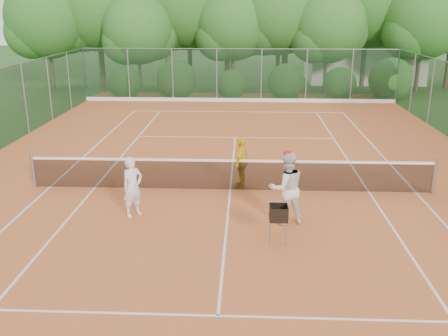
# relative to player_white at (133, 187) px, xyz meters

# --- Properties ---
(ground) EXTENTS (120.00, 120.00, 0.00)m
(ground) POSITION_rel_player_white_xyz_m (2.45, 2.00, -0.81)
(ground) COLOR #264C1B
(ground) RESTS_ON ground
(clay_court) EXTENTS (18.00, 36.00, 0.02)m
(clay_court) POSITION_rel_player_white_xyz_m (2.45, 2.00, -0.80)
(clay_court) COLOR #CE652F
(clay_court) RESTS_ON ground
(club_building) EXTENTS (8.00, 5.00, 3.00)m
(club_building) POSITION_rel_player_white_xyz_m (11.45, 26.00, 0.69)
(club_building) COLOR beige
(club_building) RESTS_ON ground
(tennis_net) EXTENTS (11.97, 0.10, 1.10)m
(tennis_net) POSITION_rel_player_white_xyz_m (2.45, 2.00, -0.28)
(tennis_net) COLOR gray
(tennis_net) RESTS_ON clay_court
(player_white) EXTENTS (0.67, 0.68, 1.59)m
(player_white) POSITION_rel_player_white_xyz_m (0.00, 0.00, 0.00)
(player_white) COLOR white
(player_white) RESTS_ON clay_court
(player_center_grp) EXTENTS (1.07, 0.94, 1.90)m
(player_center_grp) POSITION_rel_player_white_xyz_m (3.92, -0.30, 0.14)
(player_center_grp) COLOR silver
(player_center_grp) RESTS_ON clay_court
(player_yellow) EXTENTS (0.64, 0.99, 1.57)m
(player_yellow) POSITION_rel_player_white_xyz_m (2.77, 2.30, -0.01)
(player_yellow) COLOR yellow
(player_yellow) RESTS_ON clay_court
(ball_hopper) EXTENTS (0.40, 0.40, 0.92)m
(ball_hopper) POSITION_rel_player_white_xyz_m (3.67, -1.46, -0.06)
(ball_hopper) COLOR gray
(ball_hopper) RESTS_ON clay_court
(stray_ball_a) EXTENTS (0.07, 0.07, 0.07)m
(stray_ball_a) POSITION_rel_player_white_xyz_m (3.71, 12.41, -0.76)
(stray_ball_a) COLOR gold
(stray_ball_a) RESTS_ON clay_court
(stray_ball_b) EXTENTS (0.07, 0.07, 0.07)m
(stray_ball_b) POSITION_rel_player_white_xyz_m (2.46, 15.40, -0.76)
(stray_ball_b) COLOR yellow
(stray_ball_b) RESTS_ON clay_court
(stray_ball_c) EXTENTS (0.07, 0.07, 0.07)m
(stray_ball_c) POSITION_rel_player_white_xyz_m (4.63, 12.50, -0.76)
(stray_ball_c) COLOR yellow
(stray_ball_c) RESTS_ON clay_court
(court_markings) EXTENTS (11.03, 23.83, 0.01)m
(court_markings) POSITION_rel_player_white_xyz_m (2.45, 2.00, -0.79)
(court_markings) COLOR white
(court_markings) RESTS_ON clay_court
(fence_back) EXTENTS (18.07, 0.07, 3.00)m
(fence_back) POSITION_rel_player_white_xyz_m (2.45, 17.00, 0.71)
(fence_back) COLOR #19381E
(fence_back) RESTS_ON clay_court
(tropical_treeline) EXTENTS (32.10, 8.49, 15.03)m
(tropical_treeline) POSITION_rel_player_white_xyz_m (3.89, 22.22, 4.30)
(tropical_treeline) COLOR brown
(tropical_treeline) RESTS_ON ground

